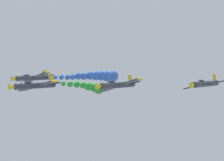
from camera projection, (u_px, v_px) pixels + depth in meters
airplane_lead at (35, 85)px, 72.38m from camera, size 9.40×10.35×3.06m
smoke_trail_lead at (90, 87)px, 85.07m from camera, size 2.78×13.43×3.32m
airplane_left_inner at (117, 85)px, 71.78m from camera, size 9.26×10.35×3.34m
airplane_right_inner at (32, 78)px, 88.75m from camera, size 9.18×10.35×3.47m
smoke_trail_right_inner at (99, 76)px, 103.55m from camera, size 4.87×20.02×3.04m
airplane_left_outer at (206, 84)px, 74.30m from camera, size 9.42×10.35×3.01m
airplane_right_outer at (33, 78)px, 103.72m from camera, size 9.26×10.35×3.35m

